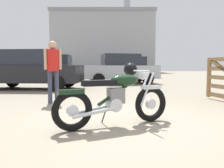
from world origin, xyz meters
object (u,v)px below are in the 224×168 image
Objects in this scene: bystander at (53,65)px; pale_sedan_back at (52,67)px; dark_sedan_left at (134,67)px; blue_hatchback_right at (32,70)px; silver_sedan_mid at (120,69)px; white_estate_far at (41,67)px; vintage_motorcycle at (117,96)px.

bystander is 14.31m from pale_sedan_back.
dark_sedan_left is at bearing 3.40° from pale_sedan_back.
bystander is at bearing -59.28° from blue_hatchback_right.
silver_sedan_mid and blue_hatchback_right have the same top height.
bystander is 13.70m from dark_sedan_left.
pale_sedan_back is at bearing -62.25° from silver_sedan_mid.
silver_sedan_mid is (2.18, 6.77, -0.18)m from bystander.
silver_sedan_mid is at bearing 155.76° from white_estate_far.
blue_hatchback_right is (-1.80, 3.76, -0.18)m from bystander.
vintage_motorcycle is 0.45× the size of blue_hatchback_right.
pale_sedan_back is 4.80m from white_estate_far.
silver_sedan_mid is 0.90× the size of pale_sedan_back.
bystander is 0.38× the size of blue_hatchback_right.
dark_sedan_left is (2.10, 15.49, 0.43)m from vintage_motorcycle.
blue_hatchback_right is at bearing 95.36° from vintage_motorcycle.
white_estate_far is at bearing 88.01° from vintage_motorcycle.
blue_hatchback_right is at bearing 102.77° from white_estate_far.
bystander is 7.11m from silver_sedan_mid.
pale_sedan_back reaches higher than vintage_motorcycle.
dark_sedan_left reaches higher than white_estate_far.
silver_sedan_mid is at bearing -42.81° from pale_sedan_back.
white_estate_far is (-1.20, 5.36, 0.10)m from blue_hatchback_right.
dark_sedan_left reaches higher than pale_sedan_back.
white_estate_far is at bearing -144.06° from dark_sedan_left.
pale_sedan_back reaches higher than bystander.
vintage_motorcycle is 6.97m from blue_hatchback_right.
pale_sedan_back is 7.15m from dark_sedan_left.
bystander is at bearing 100.99° from vintage_motorcycle.
vintage_motorcycle is at bearing 76.17° from silver_sedan_mid.
vintage_motorcycle is 0.41× the size of white_estate_far.
white_estate_far is (-4.61, 11.42, 0.45)m from vintage_motorcycle.
silver_sedan_mid is at bearing 42.33° from blue_hatchback_right.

